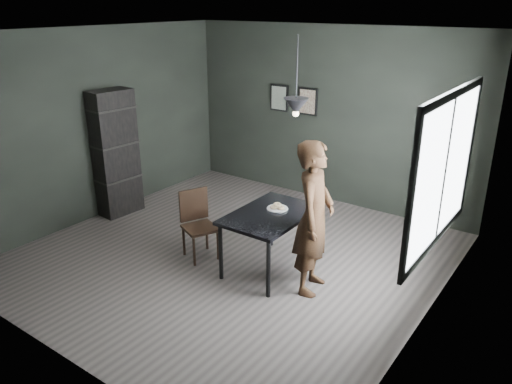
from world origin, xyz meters
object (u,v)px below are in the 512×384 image
Objects in this scene: woman at (314,218)px; white_plate at (277,209)px; cafe_table at (270,219)px; pendant_lamp at (296,106)px; wood_chair at (197,219)px; shelf_unit at (115,153)px.

white_plate is at bearing 56.29° from woman.
cafe_table is 0.16m from white_plate.
wood_chair is at bearing -164.26° from pendant_lamp.
cafe_table is 0.63× the size of shelf_unit.
white_plate is 0.69m from woman.
wood_chair is (-1.61, -0.15, -0.38)m from woman.
woman is 3.57m from shelf_unit.
pendant_lamp reaches higher than woman.
cafe_table is 1.01m from wood_chair.
cafe_table is 1.41m from pendant_lamp.
wood_chair is at bearing -165.89° from cafe_table.
cafe_table is at bearing -92.40° from white_plate.
white_plate is at bearing 5.18° from shelf_unit.
shelf_unit is at bearing -166.25° from wood_chair.
white_plate is 0.27× the size of pendant_lamp.
pendant_lamp is (0.25, 0.10, 1.38)m from cafe_table.
wood_chair is at bearing -158.57° from white_plate.
shelf_unit reaches higher than wood_chair.
woman reaches higher than cafe_table.
wood_chair is (-0.97, -0.24, -0.17)m from cafe_table.
shelf_unit is (-3.56, 0.20, 0.07)m from woman.
pendant_lamp is at bearing 4.43° from shelf_unit.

